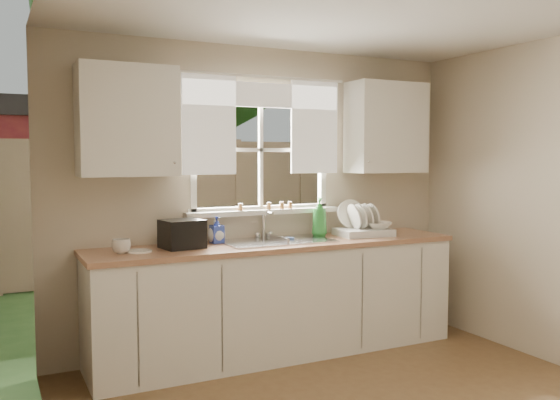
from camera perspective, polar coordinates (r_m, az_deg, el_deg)
name	(u,v)px	position (r m, az deg, el deg)	size (l,w,h in m)	color
room_walls	(422,224)	(3.25, 13.53, -2.22)	(3.62, 4.02, 2.50)	beige
window	(262,169)	(4.99, -1.79, 2.96)	(1.38, 0.16, 1.06)	white
curtains	(264,115)	(4.96, -1.55, 8.14)	(1.50, 0.03, 0.81)	white
base_cabinets	(278,300)	(4.84, -0.16, -9.64)	(3.00, 0.62, 0.87)	white
countertop	(278,245)	(4.75, -0.16, -4.31)	(3.04, 0.65, 0.04)	#A87454
upper_cabinet_left	(127,121)	(4.47, -14.49, 7.36)	(0.70, 0.33, 0.80)	white
upper_cabinet_right	(386,128)	(5.43, 10.19, 6.85)	(0.70, 0.33, 0.80)	white
wall_outlet	(350,213)	(5.43, 6.79, -1.26)	(0.08, 0.01, 0.12)	beige
sill_jars	(271,206)	(4.98, -0.91, -0.56)	(0.50, 0.04, 0.06)	brown
backyard	(145,54)	(11.43, -12.87, 13.51)	(20.00, 10.00, 6.13)	#335421
sink	(277,250)	(4.79, -0.33, -4.87)	(0.88, 0.52, 0.40)	#B7B7BC
dish_rack	(363,227)	(5.18, 7.96, -2.62)	(0.48, 0.38, 0.31)	silver
bowl	(378,225)	(5.21, 9.43, -2.41)	(0.23, 0.23, 0.06)	white
soap_bottle_a	(319,217)	(5.07, 3.82, -1.65)	(0.13, 0.13, 0.33)	#297D30
soap_bottle_b	(217,230)	(4.71, -6.10, -2.87)	(0.09, 0.10, 0.21)	#2E43AF
soap_bottle_c	(216,231)	(4.72, -6.16, -2.97)	(0.15, 0.15, 0.19)	beige
saucer	(139,251)	(4.38, -13.42, -4.81)	(0.19, 0.19, 0.01)	white
cup	(121,246)	(4.32, -15.04, -4.34)	(0.13, 0.13, 0.10)	silver
black_appliance	(182,234)	(4.49, -9.40, -3.24)	(0.29, 0.25, 0.21)	black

